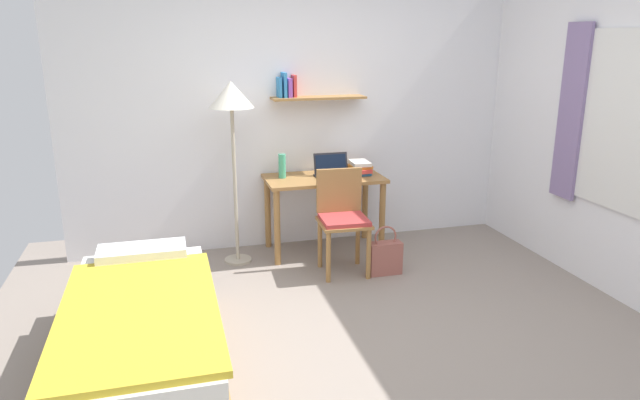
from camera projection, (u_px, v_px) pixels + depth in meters
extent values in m
plane|color=gray|center=(377.00, 339.00, 3.85)|extent=(5.28, 5.28, 0.00)
cube|color=white|center=(304.00, 109.00, 5.37)|extent=(4.40, 0.05, 2.60)
cube|color=#9E703D|center=(319.00, 98.00, 5.24)|extent=(0.86, 0.22, 0.02)
cube|color=#3384C6|center=(279.00, 87.00, 5.15)|extent=(0.03, 0.15, 0.18)
cube|color=#3384C6|center=(284.00, 85.00, 5.15)|extent=(0.03, 0.16, 0.22)
cube|color=purple|center=(289.00, 88.00, 5.17)|extent=(0.04, 0.15, 0.17)
cube|color=#D13D38|center=(294.00, 86.00, 5.19)|extent=(0.03, 0.13, 0.19)
cube|color=silver|center=(619.00, 121.00, 4.25)|extent=(0.02, 0.79, 1.33)
cube|color=white|center=(620.00, 121.00, 4.25)|extent=(0.01, 0.73, 1.27)
cube|color=gray|center=(571.00, 113.00, 4.71)|extent=(0.03, 0.28, 1.43)
cube|color=#9E703D|center=(144.00, 351.00, 3.44)|extent=(0.86, 1.88, 0.28)
cube|color=silver|center=(141.00, 318.00, 3.38)|extent=(0.82, 1.83, 0.16)
cube|color=gold|center=(139.00, 311.00, 3.24)|extent=(0.88, 1.54, 0.04)
cube|color=white|center=(142.00, 254.00, 4.02)|extent=(0.60, 0.28, 0.10)
cube|color=#9E703D|center=(324.00, 178.00, 5.26)|extent=(1.07, 0.56, 0.03)
cylinder|color=#9E703D|center=(277.00, 228.00, 5.02)|extent=(0.06, 0.06, 0.68)
cylinder|color=#9E703D|center=(382.00, 219.00, 5.27)|extent=(0.06, 0.06, 0.68)
cylinder|color=#9E703D|center=(268.00, 213.00, 5.45)|extent=(0.06, 0.06, 0.68)
cylinder|color=#9E703D|center=(365.00, 205.00, 5.70)|extent=(0.06, 0.06, 0.68)
cube|color=#9E703D|center=(344.00, 223.00, 4.82)|extent=(0.43, 0.42, 0.03)
cube|color=#B23838|center=(344.00, 219.00, 4.81)|extent=(0.40, 0.39, 0.04)
cube|color=#9E703D|center=(339.00, 190.00, 4.92)|extent=(0.39, 0.06, 0.38)
cylinder|color=#9E703D|center=(328.00, 257.00, 4.69)|extent=(0.04, 0.04, 0.44)
cylinder|color=#9E703D|center=(369.00, 254.00, 4.76)|extent=(0.04, 0.04, 0.44)
cylinder|color=#9E703D|center=(320.00, 243.00, 5.00)|extent=(0.04, 0.04, 0.44)
cylinder|color=#9E703D|center=(358.00, 241.00, 5.07)|extent=(0.04, 0.04, 0.44)
cylinder|color=#B2A893|center=(238.00, 260.00, 5.18)|extent=(0.24, 0.24, 0.02)
cylinder|color=#B2A893|center=(235.00, 186.00, 4.99)|extent=(0.03, 0.03, 1.35)
cone|color=silver|center=(231.00, 94.00, 4.78)|extent=(0.38, 0.38, 0.22)
cube|color=black|center=(333.00, 176.00, 5.25)|extent=(0.33, 0.21, 0.01)
cube|color=black|center=(331.00, 163.00, 5.30)|extent=(0.32, 0.05, 0.20)
cube|color=black|center=(331.00, 164.00, 5.30)|extent=(0.29, 0.04, 0.16)
cylinder|color=#42A87F|center=(282.00, 166.00, 5.19)|extent=(0.07, 0.07, 0.22)
cube|color=#3384C6|center=(359.00, 173.00, 5.35)|extent=(0.18, 0.21, 0.03)
cube|color=#D13D38|center=(360.00, 170.00, 5.33)|extent=(0.17, 0.24, 0.03)
cube|color=orange|center=(360.00, 166.00, 5.33)|extent=(0.20, 0.22, 0.03)
cube|color=silver|center=(360.00, 163.00, 5.33)|extent=(0.17, 0.24, 0.03)
cube|color=#99564C|center=(385.00, 258.00, 4.88)|extent=(0.28, 0.12, 0.28)
torus|color=#99564C|center=(386.00, 237.00, 4.83)|extent=(0.20, 0.02, 0.20)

